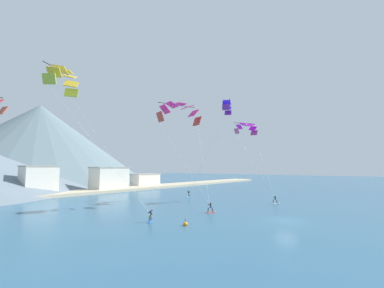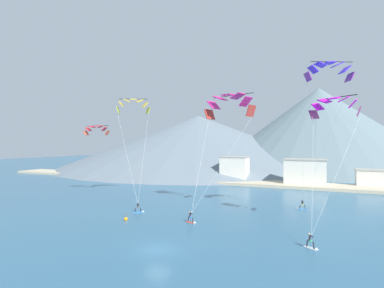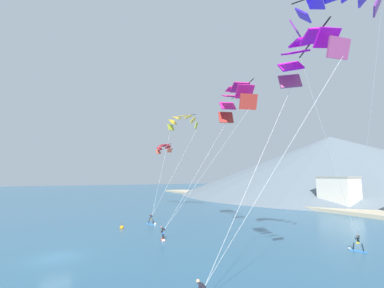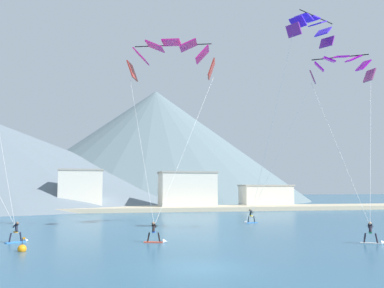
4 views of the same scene
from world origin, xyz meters
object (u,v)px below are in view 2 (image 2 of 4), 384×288
Objects in this scene: kitesurfer_near_lead at (312,244)px; parafoil_kite_near_trail at (133,105)px; parafoil_kite_far_left at (329,70)px; race_marker_buoy at (126,219)px; parafoil_kite_mid_center at (229,103)px; parafoil_kite_near_lead at (335,105)px; kitesurfer_near_trail at (139,210)px; kitesurfer_far_left at (301,207)px; parafoil_kite_distant_high_outer at (96,129)px; kitesurfer_mid_center at (192,220)px.

kitesurfer_near_lead is 0.09× the size of parafoil_kite_near_trail.
parafoil_kite_far_left is 20.03× the size of race_marker_buoy.
parafoil_kite_near_trail is 1.06× the size of parafoil_kite_mid_center.
race_marker_buoy is at bearing -168.59° from parafoil_kite_near_lead.
kitesurfer_near_lead is 1.01× the size of kitesurfer_near_trail.
parafoil_kite_distant_high_outer is at bearing -173.66° from kitesurfer_far_left.
parafoil_kite_far_left reaches higher than parafoil_kite_distant_high_outer.
parafoil_kite_near_lead is (4.79, -12.25, 14.90)m from kitesurfer_far_left.
parafoil_kite_distant_high_outer reaches higher than kitesurfer_mid_center.
race_marker_buoy is at bearing -159.42° from parafoil_kite_far_left.
parafoil_kite_far_left is 44.08m from parafoil_kite_distant_high_outer.
parafoil_kite_far_left is at bearing 98.30° from parafoil_kite_near_lead.
parafoil_kite_near_lead reaches higher than kitesurfer_mid_center.
parafoil_kite_near_lead is at bearing -10.16° from parafoil_kite_distant_high_outer.
race_marker_buoy is (-26.65, -5.38, -15.20)m from parafoil_kite_near_lead.
kitesurfer_near_lead is 0.94× the size of kitesurfer_far_left.
kitesurfer_near_trail is 21.96m from parafoil_kite_mid_center.
kitesurfer_near_lead is 19.40m from kitesurfer_far_left.
kitesurfer_near_lead is 26.29m from kitesurfer_near_trail.
parafoil_kite_distant_high_outer is at bearing 152.76° from kitesurfer_near_trail.
kitesurfer_near_lead is 0.11× the size of parafoil_kite_near_lead.
kitesurfer_near_lead reaches higher than kitesurfer_far_left.
race_marker_buoy is (8.59, -13.74, -18.26)m from parafoil_kite_near_trail.
kitesurfer_near_trail reaches higher than kitesurfer_mid_center.
kitesurfer_near_trail is 26.23m from kitesurfer_far_left.
kitesurfer_near_trail is 31.46m from parafoil_kite_near_lead.
parafoil_kite_near_trail is 24.42m from race_marker_buoy.
kitesurfer_far_left reaches higher than kitesurfer_near_trail.
kitesurfer_near_trail is 0.11× the size of parafoil_kite_near_lead.
parafoil_kite_far_left is 34.52m from race_marker_buoy.
parafoil_kite_near_trail is (-35.24, 8.37, 3.05)m from parafoil_kite_near_lead.
parafoil_kite_mid_center is at bearing 158.57° from parafoil_kite_near_lead.
parafoil_kite_distant_high_outer reaches higher than race_marker_buoy.
parafoil_kite_mid_center is at bearing 134.96° from kitesurfer_near_lead.
parafoil_kite_near_trail is at bearing 166.65° from parafoil_kite_near_lead.
kitesurfer_mid_center is 27.36m from parafoil_kite_far_left.
parafoil_kite_distant_high_outer is (-43.42, 3.50, -6.79)m from parafoil_kite_far_left.
parafoil_kite_mid_center reaches higher than parafoil_kite_distant_high_outer.
kitesurfer_near_lead is at bearing -24.90° from parafoil_kite_near_trail.
parafoil_kite_far_left is (34.60, -3.98, 2.22)m from parafoil_kite_near_trail.
parafoil_kite_near_lead is 36.35m from parafoil_kite_near_trail.
kitesurfer_near_lead is 24.50m from race_marker_buoy.
parafoil_kite_near_lead is at bearing 11.41° from race_marker_buoy.
parafoil_kite_mid_center is at bearing 74.01° from kitesurfer_mid_center.
parafoil_kite_distant_high_outer is 5.58× the size of race_marker_buoy.
kitesurfer_far_left is (12.81, 15.13, 0.03)m from kitesurfer_mid_center.
kitesurfer_near_lead is 23.20m from parafoil_kite_far_left.
parafoil_kite_near_lead is 16.30m from parafoil_kite_mid_center.
parafoil_kite_mid_center is 29.25m from parafoil_kite_distant_high_outer.
race_marker_buoy is (17.41, -13.27, -13.69)m from parafoil_kite_distant_high_outer.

